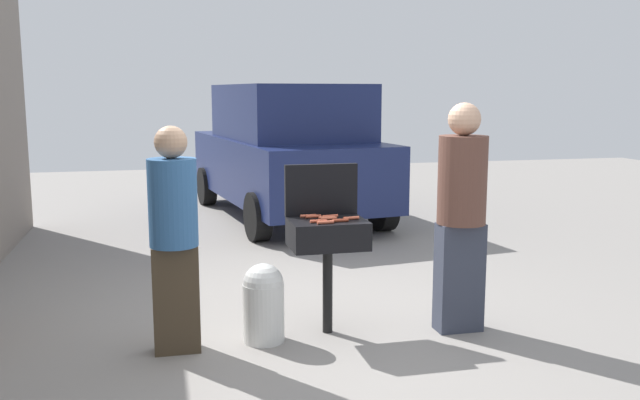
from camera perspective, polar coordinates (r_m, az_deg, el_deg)
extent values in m
plane|color=gray|center=(5.73, -0.63, -10.50)|extent=(24.00, 24.00, 0.00)
cylinder|color=black|center=(5.48, 0.64, -7.56)|extent=(0.08, 0.08, 0.70)
cube|color=black|center=(5.37, 0.65, -2.85)|extent=(0.60, 0.44, 0.22)
cube|color=black|center=(5.52, 0.10, 0.87)|extent=(0.60, 0.05, 0.42)
cylinder|color=#C6593D|center=(5.19, 0.46, -1.88)|extent=(0.13, 0.04, 0.03)
cylinder|color=#C6593D|center=(5.34, 0.72, -1.56)|extent=(0.13, 0.03, 0.03)
cylinder|color=#B74C33|center=(5.43, -0.57, -1.39)|extent=(0.13, 0.04, 0.03)
cylinder|color=#AD4228|center=(5.27, 1.71, -1.71)|extent=(0.13, 0.03, 0.03)
cylinder|color=#B74C33|center=(5.43, 0.86, -1.37)|extent=(0.13, 0.04, 0.03)
cylinder|color=#C6593D|center=(5.37, 0.56, -1.50)|extent=(0.13, 0.03, 0.03)
cylinder|color=#C6593D|center=(5.36, 2.62, -1.52)|extent=(0.13, 0.04, 0.03)
cylinder|color=#C6593D|center=(5.45, -0.98, -1.35)|extent=(0.13, 0.03, 0.03)
cylinder|color=#B74C33|center=(5.23, -0.14, -1.79)|extent=(0.13, 0.03, 0.03)
cylinder|color=silver|center=(5.34, -4.74, -9.38)|extent=(0.32, 0.32, 0.46)
sphere|color=silver|center=(5.28, -4.78, -7.01)|extent=(0.31, 0.31, 0.31)
cube|color=#3F3323|center=(5.18, -11.97, -8.13)|extent=(0.34, 0.18, 0.81)
cylinder|color=#2D598C|center=(5.02, -12.24, -0.22)|extent=(0.35, 0.35, 0.64)
sphere|color=tan|center=(4.97, -12.41, 4.76)|extent=(0.24, 0.24, 0.24)
cube|color=#333847|center=(5.62, 11.59, -6.36)|extent=(0.37, 0.20, 0.88)
cylinder|color=brown|center=(5.47, 11.85, 1.65)|extent=(0.39, 0.39, 0.70)
sphere|color=tan|center=(5.43, 12.02, 6.65)|extent=(0.26, 0.26, 0.26)
cube|color=navy|center=(10.48, -2.91, 2.78)|extent=(2.51, 4.63, 0.90)
cube|color=navy|center=(10.23, -2.58, 7.41)|extent=(2.11, 2.83, 0.80)
cylinder|color=black|center=(9.48, 5.29, -0.66)|extent=(0.31, 0.66, 0.64)
cylinder|color=black|center=(8.82, -5.23, -1.40)|extent=(0.31, 0.66, 0.64)
cylinder|color=black|center=(12.27, -1.20, 1.61)|extent=(0.31, 0.66, 0.64)
cylinder|color=black|center=(11.77, -9.47, 1.16)|extent=(0.31, 0.66, 0.64)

